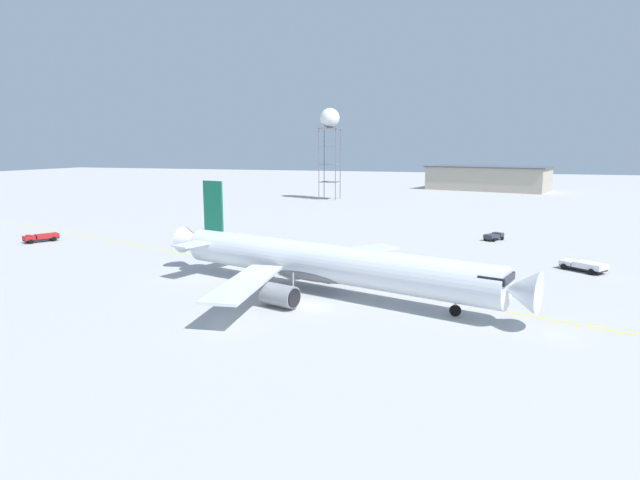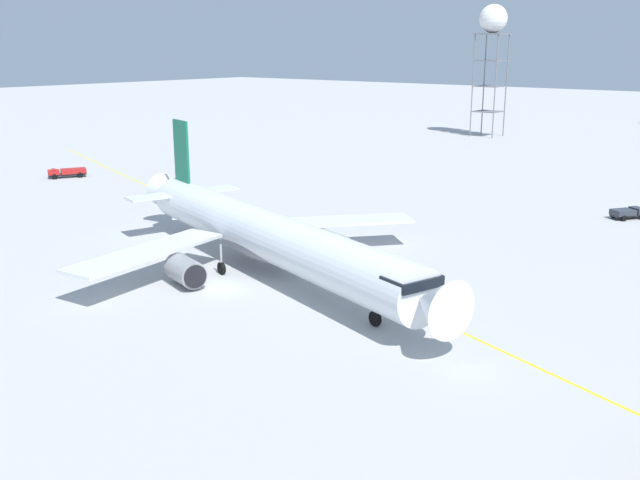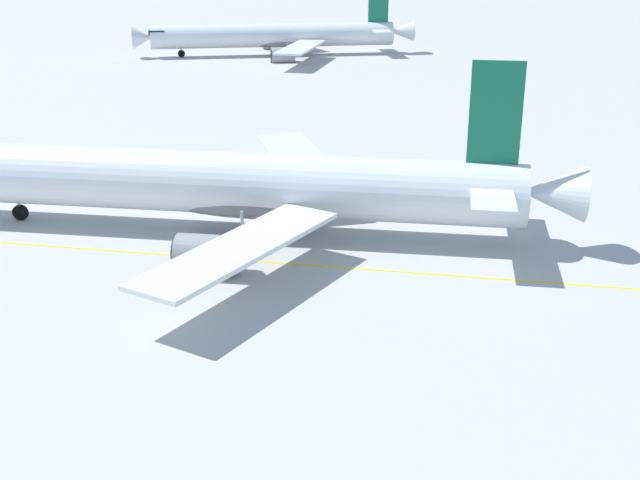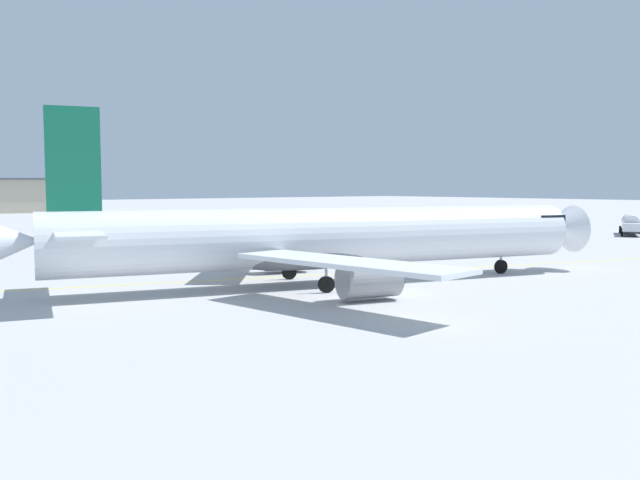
% 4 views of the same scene
% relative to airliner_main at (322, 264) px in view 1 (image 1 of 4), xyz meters
% --- Properties ---
extents(ground_plane, '(600.00, 600.00, 0.00)m').
position_rel_airliner_main_xyz_m(ground_plane, '(5.82, 0.39, -3.21)').
color(ground_plane, '#B2B2B2').
extents(airliner_main, '(33.02, 44.53, 11.80)m').
position_rel_airliner_main_xyz_m(airliner_main, '(0.00, 0.00, 0.00)').
color(airliner_main, silver).
rests_on(airliner_main, ground_plane).
extents(ops_pickup_truck, '(5.67, 4.13, 1.41)m').
position_rel_airliner_main_xyz_m(ops_pickup_truck, '(-15.36, -55.41, -2.41)').
color(ops_pickup_truck, '#232326').
rests_on(ops_pickup_truck, ground_plane).
extents(pushback_tug_truck, '(5.21, 5.80, 1.30)m').
position_rel_airliner_main_xyz_m(pushback_tug_truck, '(-19.92, 29.44, -2.40)').
color(pushback_tug_truck, '#232326').
rests_on(pushback_tug_truck, ground_plane).
extents(baggage_truck_truck, '(4.14, 3.50, 1.22)m').
position_rel_airliner_main_xyz_m(baggage_truck_truck, '(-40.86, 18.30, -2.50)').
color(baggage_truck_truck, '#232326').
rests_on(baggage_truck_truck, ground_plane).
extents(radar_tower, '(6.10, 6.10, 27.72)m').
position_rel_airliner_main_xyz_m(radar_tower, '(-102.76, -30.43, 20.25)').
color(radar_tower, slate).
rests_on(radar_tower, ground_plane).
extents(terminal_shed, '(31.41, 47.48, 9.01)m').
position_rel_airliner_main_xyz_m(terminal_shed, '(-155.75, 16.04, 1.31)').
color(terminal_shed, '#B2A893').
rests_on(terminal_shed, ground_plane).
extents(taxiway_centreline, '(55.43, 166.83, 0.01)m').
position_rel_airliner_main_xyz_m(taxiway_centreline, '(-5.53, -1.15, -3.21)').
color(taxiway_centreline, yellow).
rests_on(taxiway_centreline, ground_plane).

